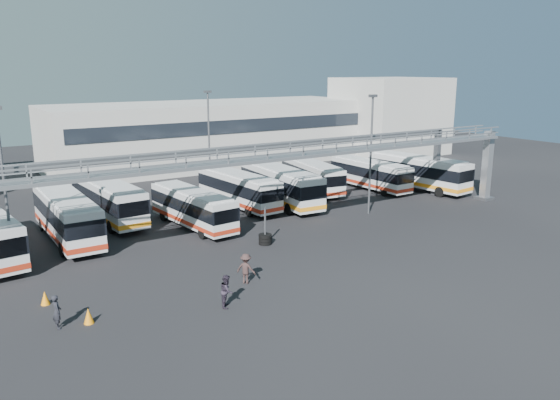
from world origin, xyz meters
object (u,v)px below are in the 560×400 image
bus_2 (67,215)px  bus_7 (312,175)px  pedestrian_c (246,269)px  cone_right (45,298)px  cone_left (89,316)px  bus_3 (108,199)px  bus_4 (193,207)px  tire_stack (265,238)px  light_pole_mid (371,148)px  pedestrian_b (227,291)px  bus_6 (280,184)px  light_pole_back (209,136)px  bus_9 (418,171)px  pedestrian_a (57,312)px  bus_8 (370,173)px  bus_5 (238,188)px  light_pole_left (4,182)px

bus_2 → bus_7: 25.01m
pedestrian_c → cone_right: 11.01m
bus_2 → cone_left: 14.88m
bus_7 → bus_3: bearing=-170.2°
bus_4 → tire_stack: (2.58, -6.83, -1.22)m
bus_3 → cone_right: 16.64m
pedestrian_c → tire_stack: size_ratio=0.67×
light_pole_mid → pedestrian_b: size_ratio=5.75×
bus_6 → tire_stack: size_ratio=4.28×
cone_right → light_pole_back: bearing=46.0°
bus_7 → cone_left: size_ratio=13.03×
light_pole_mid → bus_2: bearing=165.5°
light_pole_back → bus_6: bearing=-67.9°
light_pole_mid → bus_2: size_ratio=0.90×
cone_left → bus_9: bearing=19.8°
bus_2 → pedestrian_a: size_ratio=6.58×
bus_8 → bus_6: bearing=-179.2°
bus_4 → bus_5: bearing=25.5°
pedestrian_b → tire_stack: bearing=-8.1°
pedestrian_b → pedestrian_c: pedestrian_c is taller
bus_7 → pedestrian_b: (-20.17, -20.30, -0.82)m
light_pole_left → pedestrian_b: 15.25m
pedestrian_a → tire_stack: size_ratio=0.64×
bus_6 → bus_8: bus_6 is taller
bus_7 → bus_5: bearing=-159.5°
light_pole_mid → bus_5: light_pole_mid is taller
light_pole_mid → bus_8: 10.72m
light_pole_mid → pedestrian_b: bearing=-151.4°
light_pole_mid → cone_right: 28.23m
light_pole_left → cone_left: (2.15, -9.51, -5.33)m
bus_6 → pedestrian_c: size_ratio=6.35×
bus_2 → pedestrian_c: size_ratio=6.25×
bus_4 → cone_right: size_ratio=13.42×
bus_2 → cone_left: bus_2 is taller
light_pole_back → pedestrian_a: light_pole_back is taller
bus_9 → pedestrian_c: size_ratio=6.42×
bus_3 → bus_9: 30.98m
pedestrian_c → bus_9: bearing=-102.0°
light_pole_back → bus_2: bearing=-150.6°
bus_8 → light_pole_left: bearing=-171.1°
bus_6 → cone_right: bearing=-148.8°
bus_2 → light_pole_back: bearing=28.9°
bus_6 → pedestrian_c: bus_6 is taller
pedestrian_c → cone_left: size_ratio=2.28×
pedestrian_b → cone_left: bearing=107.7°
bus_5 → bus_9: (19.36, -3.33, 0.17)m
bus_2 → bus_8: (30.39, 1.21, -0.23)m
bus_8 → tire_stack: bus_8 is taller
light_pole_back → cone_right: bearing=-134.0°
bus_9 → pedestrian_a: size_ratio=6.75×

